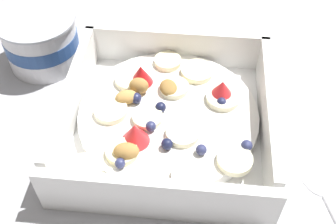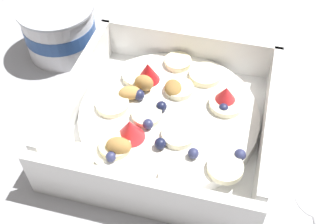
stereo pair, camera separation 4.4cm
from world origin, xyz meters
TOP-DOWN VIEW (x-y plane):
  - ground_plane at (0.00, 0.00)m, footprint 2.40×2.40m
  - fruit_bowl at (0.01, -0.00)m, footprint 0.22×0.22m
  - spoon at (0.17, -0.08)m, footprint 0.07×0.17m
  - yogurt_cup at (-0.16, 0.10)m, footprint 0.10×0.10m

SIDE VIEW (x-z plane):
  - ground_plane at x=0.00m, z-range 0.00..0.00m
  - spoon at x=0.17m, z-range 0.00..0.01m
  - fruit_bowl at x=0.01m, z-range -0.01..0.05m
  - yogurt_cup at x=-0.16m, z-range 0.00..0.07m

